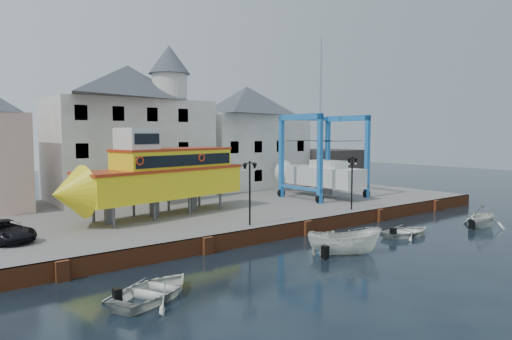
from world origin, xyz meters
TOP-DOWN VIEW (x-y plane):
  - ground at (0.00, 0.00)m, footprint 140.00×140.00m
  - hardstanding at (0.00, 11.00)m, footprint 44.00×22.00m
  - quay_wall at (-0.00, 0.10)m, footprint 44.00×0.47m
  - building_white_main at (-4.87, 18.39)m, footprint 14.00×8.30m
  - building_white_right at (9.00, 19.00)m, footprint 12.00×8.00m
  - shed_dark at (19.00, 17.00)m, footprint 8.00×7.00m
  - lamp_post_left at (-4.00, 1.20)m, footprint 1.12×0.32m
  - lamp_post_right at (6.00, 1.20)m, footprint 1.12×0.32m
  - tour_boat at (-7.57, 7.79)m, footprint 14.96×6.11m
  - travel_lift at (9.40, 8.34)m, footprint 6.98×9.83m
  - van at (-17.44, 5.92)m, footprint 3.14×4.61m
  - motorboat_a at (-1.81, -4.96)m, footprint 4.57×3.72m
  - motorboat_b at (5.31, -4.32)m, footprint 4.22×3.22m
  - motorboat_c at (12.30, -6.03)m, footprint 3.82×3.37m
  - motorboat_d at (-13.52, -4.73)m, footprint 5.34×4.77m

SIDE VIEW (x-z plane):
  - ground at x=0.00m, z-range 0.00..0.00m
  - motorboat_a at x=-1.81m, z-range -0.84..0.84m
  - motorboat_b at x=5.31m, z-range -0.41..0.41m
  - motorboat_c at x=12.30m, z-range -0.95..0.95m
  - motorboat_d at x=-13.52m, z-range -0.46..0.46m
  - hardstanding at x=0.00m, z-range 0.00..1.00m
  - quay_wall at x=0.00m, z-range 0.00..1.00m
  - van at x=-17.44m, z-range 1.00..2.17m
  - shed_dark at x=19.00m, z-range 1.00..5.00m
  - travel_lift at x=9.40m, z-range -3.94..10.86m
  - tour_boat at x=-7.57m, z-range 0.82..7.16m
  - lamp_post_left at x=-4.00m, z-range 2.07..6.27m
  - lamp_post_right at x=6.00m, z-range 2.07..6.27m
  - building_white_right at x=9.00m, z-range 1.00..12.20m
  - building_white_main at x=-4.87m, z-range 0.34..14.34m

